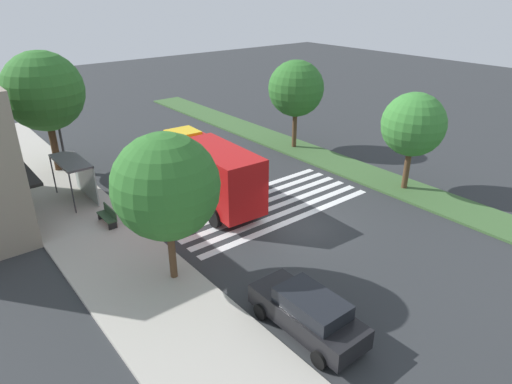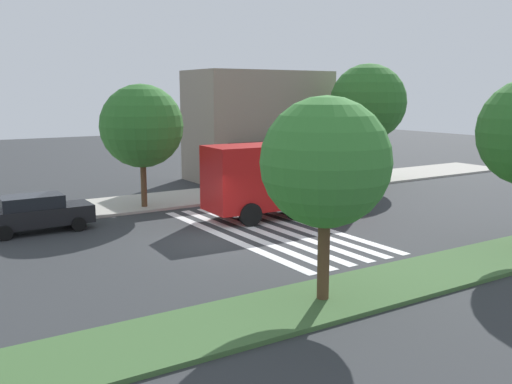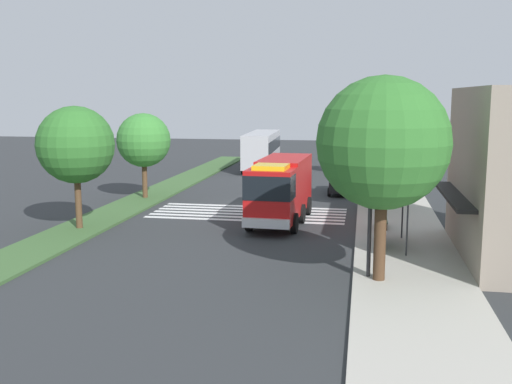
{
  "view_description": "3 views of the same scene",
  "coord_description": "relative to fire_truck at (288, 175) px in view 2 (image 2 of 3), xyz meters",
  "views": [
    {
      "loc": [
        -14.77,
        14.97,
        11.62
      ],
      "look_at": [
        2.37,
        1.18,
        1.41
      ],
      "focal_mm": 31.38,
      "sensor_mm": 36.0,
      "label": 1
    },
    {
      "loc": [
        -11.04,
        -20.63,
        6.14
      ],
      "look_at": [
        2.59,
        0.71,
        1.7
      ],
      "focal_mm": 40.03,
      "sensor_mm": 36.0,
      "label": 2
    },
    {
      "loc": [
        38.9,
        6.94,
        7.22
      ],
      "look_at": [
        3.27,
        0.52,
        1.41
      ],
      "focal_mm": 41.97,
      "sensor_mm": 36.0,
      "label": 3
    }
  ],
  "objects": [
    {
      "name": "ground_plane",
      "position": [
        -5.55,
        -2.32,
        -2.07
      ],
      "size": [
        120.0,
        120.0,
        0.0
      ],
      "primitive_type": "plane",
      "color": "#2D3033"
    },
    {
      "name": "median_tree_far_west",
      "position": [
        -6.29,
        -10.49,
        2.1
      ],
      "size": [
        3.76,
        3.76,
        5.92
      ],
      "color": "#513823",
      "rests_on": "median_strip"
    },
    {
      "name": "median_strip",
      "position": [
        -5.55,
        -10.49,
        -2.0
      ],
      "size": [
        60.0,
        3.0,
        0.14
      ],
      "primitive_type": "cube",
      "color": "#3D6033",
      "rests_on": "ground_plane"
    },
    {
      "name": "sidewalk_tree_center",
      "position": [
        -5.57,
        5.35,
        2.33
      ],
      "size": [
        4.34,
        4.34,
        6.44
      ],
      "color": "#513823",
      "rests_on": "sidewalk"
    },
    {
      "name": "fire_truck",
      "position": [
        0.0,
        0.0,
        0.0
      ],
      "size": [
        8.42,
        3.06,
        3.68
      ],
      "rotation": [
        0.0,
        0.0,
        -0.05
      ],
      "color": "#B71414",
      "rests_on": "ground_plane"
    },
    {
      "name": "bench_near_shelter",
      "position": [
        0.79,
        5.69,
        -1.48
      ],
      "size": [
        1.6,
        0.5,
        0.9
      ],
      "color": "#2D472D",
      "rests_on": "sidewalk"
    },
    {
      "name": "parked_car_mid",
      "position": [
        -11.5,
        3.15,
        -1.2
      ],
      "size": [
        4.65,
        2.01,
        1.66
      ],
      "rotation": [
        0.0,
        0.0,
        -0.0
      ],
      "color": "black",
      "rests_on": "ground_plane"
    },
    {
      "name": "sidewalk_tree_far_east",
      "position": [
        10.33,
        5.35,
        3.39
      ],
      "size": [
        5.07,
        5.07,
        7.88
      ],
      "color": "#47301E",
      "rests_on": "sidewalk"
    },
    {
      "name": "sidewalk",
      "position": [
        -5.55,
        6.7,
        -2.0
      ],
      "size": [
        60.0,
        4.7,
        0.14
      ],
      "primitive_type": "cube",
      "color": "#ADA89E",
      "rests_on": "ground_plane"
    },
    {
      "name": "crosswalk",
      "position": [
        -2.64,
        -2.32,
        -2.06
      ],
      "size": [
        4.95,
        12.0,
        0.01
      ],
      "color": "silver",
      "rests_on": "ground_plane"
    },
    {
      "name": "street_lamp",
      "position": [
        9.94,
        4.95,
        1.76
      ],
      "size": [
        0.36,
        0.36,
        6.26
      ],
      "color": "#2D2D30",
      "rests_on": "sidewalk"
    },
    {
      "name": "bus_stop_shelter",
      "position": [
        4.79,
        5.66,
        -0.18
      ],
      "size": [
        3.5,
        1.4,
        2.46
      ],
      "color": "#4C4C51",
      "rests_on": "sidewalk"
    },
    {
      "name": "storefront_building",
      "position": [
        5.69,
        11.53,
        1.73
      ],
      "size": [
        9.98,
        5.79,
        7.61
      ],
      "color": "gray",
      "rests_on": "ground_plane"
    }
  ]
}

